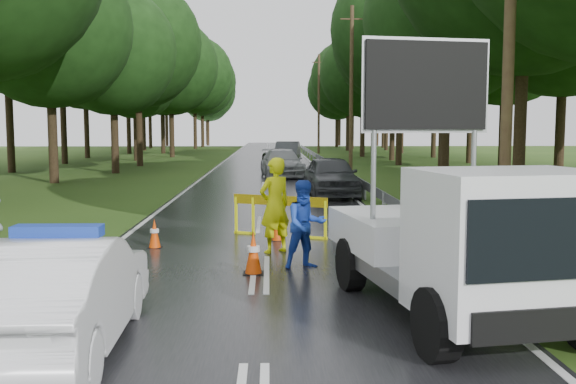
{
  "coord_description": "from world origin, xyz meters",
  "views": [
    {
      "loc": [
        0.18,
        -11.5,
        2.68
      ],
      "look_at": [
        0.57,
        2.12,
        1.3
      ],
      "focal_mm": 40.0,
      "sensor_mm": 36.0,
      "label": 1
    }
  ],
  "objects_px": {
    "officer": "(275,206)",
    "queue_car_first": "(331,176)",
    "police_sedan": "(60,294)",
    "barrier": "(280,206)",
    "work_truck": "(461,244)",
    "queue_car_third": "(279,159)",
    "queue_car_fourth": "(287,152)",
    "queue_car_second": "(282,163)",
    "civilian": "(305,224)"
  },
  "relations": [
    {
      "from": "officer",
      "to": "queue_car_first",
      "type": "relative_size",
      "value": 0.44
    },
    {
      "from": "police_sedan",
      "to": "barrier",
      "type": "height_order",
      "value": "police_sedan"
    },
    {
      "from": "work_truck",
      "to": "queue_car_third",
      "type": "height_order",
      "value": "work_truck"
    },
    {
      "from": "work_truck",
      "to": "officer",
      "type": "distance_m",
      "value": 5.48
    },
    {
      "from": "queue_car_third",
      "to": "queue_car_first",
      "type": "bearing_deg",
      "value": -84.96
    },
    {
      "from": "work_truck",
      "to": "queue_car_fourth",
      "type": "relative_size",
      "value": 1.08
    },
    {
      "from": "work_truck",
      "to": "barrier",
      "type": "distance_m",
      "value": 7.28
    },
    {
      "from": "queue_car_first",
      "to": "queue_car_third",
      "type": "relative_size",
      "value": 0.98
    },
    {
      "from": "barrier",
      "to": "queue_car_first",
      "type": "bearing_deg",
      "value": 101.0
    },
    {
      "from": "work_truck",
      "to": "queue_car_second",
      "type": "height_order",
      "value": "work_truck"
    },
    {
      "from": "barrier",
      "to": "civilian",
      "type": "height_order",
      "value": "civilian"
    },
    {
      "from": "officer",
      "to": "queue_car_third",
      "type": "xyz_separation_m",
      "value": [
        0.51,
        27.45,
        -0.37
      ]
    },
    {
      "from": "queue_car_first",
      "to": "work_truck",
      "type": "bearing_deg",
      "value": -92.07
    },
    {
      "from": "police_sedan",
      "to": "queue_car_second",
      "type": "bearing_deg",
      "value": -98.74
    },
    {
      "from": "civilian",
      "to": "queue_car_second",
      "type": "bearing_deg",
      "value": 72.38
    },
    {
      "from": "barrier",
      "to": "queue_car_third",
      "type": "bearing_deg",
      "value": 113.16
    },
    {
      "from": "civilian",
      "to": "queue_car_second",
      "type": "height_order",
      "value": "civilian"
    },
    {
      "from": "barrier",
      "to": "queue_car_first",
      "type": "height_order",
      "value": "queue_car_first"
    },
    {
      "from": "civilian",
      "to": "queue_car_third",
      "type": "distance_m",
      "value": 28.95
    },
    {
      "from": "queue_car_third",
      "to": "barrier",
      "type": "bearing_deg",
      "value": -92.05
    },
    {
      "from": "queue_car_second",
      "to": "queue_car_third",
      "type": "xyz_separation_m",
      "value": [
        -0.05,
        6.29,
        -0.08
      ]
    },
    {
      "from": "queue_car_first",
      "to": "queue_car_second",
      "type": "bearing_deg",
      "value": 96.89
    },
    {
      "from": "civilian",
      "to": "queue_car_third",
      "type": "height_order",
      "value": "civilian"
    },
    {
      "from": "police_sedan",
      "to": "queue_car_third",
      "type": "bearing_deg",
      "value": -97.39
    },
    {
      "from": "work_truck",
      "to": "queue_car_third",
      "type": "bearing_deg",
      "value": 83.77
    },
    {
      "from": "queue_car_third",
      "to": "queue_car_fourth",
      "type": "xyz_separation_m",
      "value": [
        0.74,
        7.38,
        0.15
      ]
    },
    {
      "from": "civilian",
      "to": "queue_car_first",
      "type": "height_order",
      "value": "civilian"
    },
    {
      "from": "police_sedan",
      "to": "work_truck",
      "type": "height_order",
      "value": "work_truck"
    },
    {
      "from": "work_truck",
      "to": "officer",
      "type": "bearing_deg",
      "value": 107.54
    },
    {
      "from": "queue_car_fourth",
      "to": "queue_car_second",
      "type": "bearing_deg",
      "value": -86.61
    },
    {
      "from": "queue_car_second",
      "to": "officer",
      "type": "bearing_deg",
      "value": -97.23
    },
    {
      "from": "work_truck",
      "to": "police_sedan",
      "type": "bearing_deg",
      "value": -178.02
    },
    {
      "from": "officer",
      "to": "work_truck",
      "type": "bearing_deg",
      "value": 83.01
    },
    {
      "from": "barrier",
      "to": "queue_car_third",
      "type": "height_order",
      "value": "queue_car_third"
    },
    {
      "from": "queue_car_fourth",
      "to": "queue_car_first",
      "type": "bearing_deg",
      "value": -81.25
    },
    {
      "from": "barrier",
      "to": "officer",
      "type": "xyz_separation_m",
      "value": [
        -0.13,
        -2.0,
        0.25
      ]
    },
    {
      "from": "queue_car_first",
      "to": "queue_car_fourth",
      "type": "height_order",
      "value": "queue_car_fourth"
    },
    {
      "from": "civilian",
      "to": "police_sedan",
      "type": "bearing_deg",
      "value": -143.27
    },
    {
      "from": "work_truck",
      "to": "officer",
      "type": "height_order",
      "value": "work_truck"
    },
    {
      "from": "civilian",
      "to": "queue_car_first",
      "type": "bearing_deg",
      "value": 64.76
    },
    {
      "from": "queue_car_first",
      "to": "queue_car_third",
      "type": "xyz_separation_m",
      "value": [
        -1.77,
        16.17,
        -0.13
      ]
    },
    {
      "from": "work_truck",
      "to": "queue_car_first",
      "type": "xyz_separation_m",
      "value": [
        -0.24,
        16.15,
        -0.29
      ]
    },
    {
      "from": "civilian",
      "to": "queue_car_fourth",
      "type": "distance_m",
      "value": 36.33
    },
    {
      "from": "queue_car_second",
      "to": "queue_car_third",
      "type": "height_order",
      "value": "queue_car_second"
    },
    {
      "from": "queue_car_first",
      "to": "queue_car_second",
      "type": "relative_size",
      "value": 0.91
    },
    {
      "from": "officer",
      "to": "queue_car_second",
      "type": "xyz_separation_m",
      "value": [
        0.57,
        21.16,
        -0.29
      ]
    },
    {
      "from": "officer",
      "to": "queue_car_second",
      "type": "height_order",
      "value": "officer"
    },
    {
      "from": "queue_car_first",
      "to": "officer",
      "type": "bearing_deg",
      "value": -104.34
    },
    {
      "from": "queue_car_second",
      "to": "queue_car_fourth",
      "type": "bearing_deg",
      "value": 81.45
    },
    {
      "from": "queue_car_first",
      "to": "queue_car_second",
      "type": "height_order",
      "value": "queue_car_first"
    }
  ]
}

